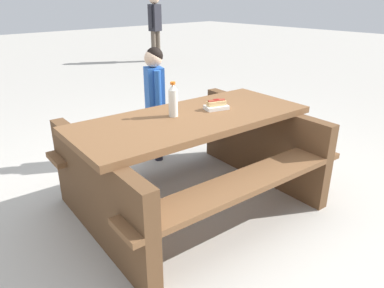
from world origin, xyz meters
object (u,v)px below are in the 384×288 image
picnic_table (192,154)px  bystander_adult (155,18)px  soda_bottle (173,101)px  hotdog_tray (216,105)px  child_in_coat (155,90)px

picnic_table → bystander_adult: 6.85m
soda_bottle → hotdog_tray: soda_bottle is taller
child_in_coat → bystander_adult: 5.91m
hotdog_tray → child_in_coat: child_in_coat is taller
hotdog_tray → child_in_coat: bearing=85.5°
soda_bottle → child_in_coat: size_ratio=0.23×
hotdog_tray → bystander_adult: bystander_adult is taller
soda_bottle → hotdog_tray: (0.36, -0.09, -0.09)m
picnic_table → soda_bottle: 0.45m
picnic_table → child_in_coat: bearing=70.1°
child_in_coat → soda_bottle: bearing=-117.9°
soda_bottle → hotdog_tray: size_ratio=1.25×
child_in_coat → bystander_adult: bearing=53.3°
picnic_table → child_in_coat: 1.00m
child_in_coat → bystander_adult: size_ratio=0.70×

